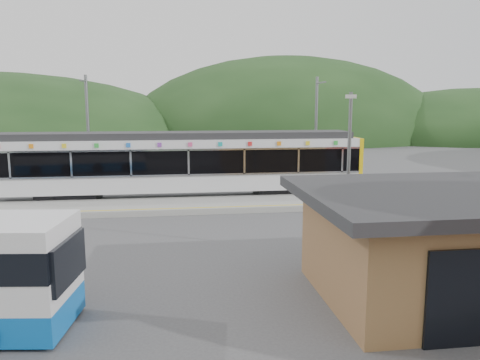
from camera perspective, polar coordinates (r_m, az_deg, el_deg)
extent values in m
plane|color=#4C4C4F|center=(21.02, -2.53, -5.29)|extent=(120.00, 120.00, 0.00)
ellipsoid|color=#1E3D19|center=(76.58, 5.64, 5.07)|extent=(52.00, 39.00, 26.00)
ellipsoid|color=#1E3D19|center=(82.99, 26.60, 4.46)|extent=(44.00, 33.00, 16.00)
cube|color=#9E9E99|center=(24.18, -3.27, -3.03)|extent=(26.00, 3.20, 0.30)
cube|color=yellow|center=(22.89, -3.00, -3.32)|extent=(26.00, 0.10, 0.01)
cube|color=black|center=(27.36, -20.06, -1.84)|extent=(3.20, 2.20, 0.56)
cube|color=black|center=(27.44, 5.25, -1.29)|extent=(3.20, 2.20, 0.56)
cube|color=silver|center=(26.61, -7.42, -0.04)|extent=(20.00, 2.90, 0.92)
cube|color=black|center=(26.45, -7.47, 2.50)|extent=(20.00, 2.96, 1.45)
cube|color=silver|center=(25.05, -7.40, 0.58)|extent=(20.00, 0.05, 0.10)
cube|color=silver|center=(24.89, -7.47, 3.66)|extent=(20.00, 0.05, 0.10)
cube|color=silver|center=(26.36, -7.51, 4.55)|extent=(20.00, 2.90, 0.45)
cube|color=#2D2D30|center=(26.33, -7.53, 5.43)|extent=(19.40, 2.50, 0.36)
cube|color=yellow|center=(28.42, 13.42, 2.12)|extent=(0.24, 2.92, 3.00)
cube|color=silver|center=(26.31, -26.29, 1.61)|extent=(0.10, 0.05, 1.35)
cube|color=silver|center=(25.52, -19.89, 1.80)|extent=(0.10, 0.05, 1.35)
cube|color=silver|center=(25.06, -13.16, 1.98)|extent=(0.10, 0.05, 1.35)
cube|color=silver|center=(24.97, -6.29, 2.14)|extent=(0.10, 0.05, 1.35)
cube|color=silver|center=(25.23, 0.54, 2.26)|extent=(0.10, 0.05, 1.35)
cube|color=silver|center=(25.84, 7.15, 2.35)|extent=(0.10, 0.05, 1.35)
cube|color=silver|center=(26.59, 12.36, 2.40)|extent=(0.10, 0.05, 1.35)
cube|color=orange|center=(25.90, -24.12, 3.78)|extent=(0.22, 0.04, 0.22)
cube|color=yellow|center=(25.50, -20.66, 3.92)|extent=(0.22, 0.04, 0.22)
cube|color=green|center=(25.19, -17.10, 4.04)|extent=(0.22, 0.04, 0.22)
cube|color=blue|center=(24.99, -13.47, 4.15)|extent=(0.22, 0.04, 0.22)
cube|color=purple|center=(24.88, -9.79, 4.25)|extent=(0.22, 0.04, 0.22)
cube|color=#E54C8C|center=(24.88, -6.09, 4.33)|extent=(0.22, 0.04, 0.22)
cube|color=#19A5A5|center=(24.99, -2.41, 4.39)|extent=(0.22, 0.04, 0.22)
cube|color=red|center=(25.19, 1.22, 4.43)|extent=(0.22, 0.04, 0.22)
cube|color=orange|center=(25.49, 4.79, 4.46)|extent=(0.22, 0.04, 0.22)
cube|color=yellow|center=(25.89, 8.25, 4.47)|extent=(0.22, 0.04, 0.22)
cube|color=green|center=(26.38, 11.60, 4.46)|extent=(0.22, 0.04, 0.22)
cylinder|color=slate|center=(29.38, -18.00, 5.28)|extent=(0.18, 0.18, 7.00)
cube|color=slate|center=(28.58, -18.58, 11.38)|extent=(0.08, 1.80, 0.08)
cylinder|color=slate|center=(30.26, 9.23, 5.69)|extent=(0.18, 0.18, 7.00)
cube|color=slate|center=(29.49, 9.84, 11.62)|extent=(0.08, 1.80, 0.08)
cube|color=olive|center=(14.29, 26.22, -7.51)|extent=(8.00, 5.00, 2.70)
cube|color=#2D2D30|center=(13.96, 26.65, -1.58)|extent=(9.20, 6.20, 0.30)
cube|color=black|center=(11.29, 24.88, -13.06)|extent=(1.40, 0.08, 2.20)
cylinder|color=black|center=(12.59, -26.62, -14.34)|extent=(1.07, 2.39, 0.79)
cylinder|color=slate|center=(16.58, 13.05, 0.60)|extent=(0.12, 0.12, 5.65)
cube|color=slate|center=(16.02, 13.95, 10.09)|extent=(0.45, 0.92, 0.12)
cube|color=silver|center=(15.62, 14.52, 9.83)|extent=(0.39, 0.29, 0.12)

